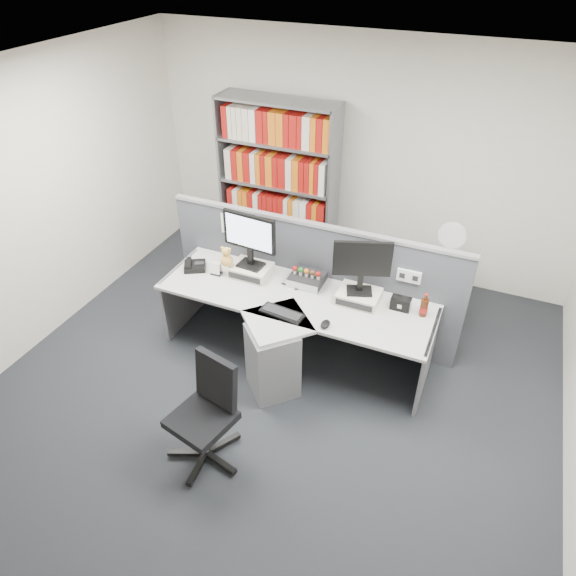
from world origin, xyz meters
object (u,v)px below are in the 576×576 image
at_px(speaker, 401,303).
at_px(office_chair, 207,410).
at_px(keyboard, 282,313).
at_px(desk_fan, 452,238).
at_px(filing_cabinet, 441,290).
at_px(monitor_right, 362,263).
at_px(desk_phone, 194,266).
at_px(desk, 286,332).
at_px(shelving_unit, 278,187).
at_px(desk_calendar, 216,269).
at_px(monitor_left, 249,236).
at_px(desktop_pc, 307,279).
at_px(mouse, 325,324).
at_px(cola_bottle, 424,307).

relative_size(speaker, office_chair, 0.19).
bearing_deg(keyboard, desk_fan, 50.86).
xyz_separation_m(keyboard, filing_cabinet, (1.20, 1.48, -0.38)).
xyz_separation_m(monitor_right, desk_fan, (0.64, 1.02, -0.14)).
bearing_deg(desk_fan, office_chair, -118.40).
bearing_deg(desk_phone, desk, -12.68).
bearing_deg(shelving_unit, desk_calendar, -88.35).
height_order(desk_calendar, filing_cabinet, desk_calendar).
bearing_deg(desk_calendar, speaker, 5.21).
bearing_deg(monitor_left, shelving_unit, 103.92).
height_order(desktop_pc, keyboard, desktop_pc).
distance_m(shelving_unit, desk_fan, 2.15).
height_order(desk, office_chair, office_chair).
height_order(desk_phone, speaker, speaker).
distance_m(keyboard, mouse, 0.41).
bearing_deg(monitor_right, desktop_pc, 171.50).
xyz_separation_m(desk_calendar, office_chair, (0.69, -1.38, -0.28)).
height_order(mouse, filing_cabinet, mouse).
xyz_separation_m(keyboard, desk_calendar, (-0.85, 0.33, 0.04)).
distance_m(monitor_left, office_chair, 1.69).
xyz_separation_m(desktop_pc, speaker, (0.92, -0.05, 0.02)).
xyz_separation_m(keyboard, office_chair, (-0.17, -1.06, -0.24)).
xyz_separation_m(desk_calendar, shelving_unit, (-0.05, 1.60, 0.20)).
relative_size(desk_phone, speaker, 1.54).
distance_m(desktop_pc, shelving_unit, 1.68).
xyz_separation_m(monitor_left, monitor_right, (1.10, -0.00, -0.02)).
bearing_deg(desk, desktop_pc, 87.28).
xyz_separation_m(desk_phone, desk_fan, (2.30, 1.15, 0.24)).
height_order(keyboard, office_chair, office_chair).
relative_size(speaker, filing_cabinet, 0.25).
relative_size(monitor_left, mouse, 4.56).
distance_m(desk_calendar, filing_cabinet, 2.39).
height_order(desk_phone, shelving_unit, shelving_unit).
height_order(monitor_left, office_chair, monitor_left).
xyz_separation_m(monitor_right, cola_bottle, (0.59, 0.02, -0.33)).
height_order(keyboard, speaker, speaker).
bearing_deg(filing_cabinet, speaker, -104.58).
height_order(monitor_left, shelving_unit, shelving_unit).
height_order(monitor_left, desktop_pc, monitor_left).
bearing_deg(shelving_unit, desk_fan, -12.08).
height_order(desk_phone, office_chair, office_chair).
bearing_deg(monitor_left, filing_cabinet, 30.33).
relative_size(desk_calendar, shelving_unit, 0.07).
relative_size(desk_phone, office_chair, 0.30).
relative_size(monitor_left, cola_bottle, 2.41).
bearing_deg(shelving_unit, keyboard, -64.95).
distance_m(mouse, office_chair, 1.22).
bearing_deg(office_chair, filing_cabinet, 61.60).
distance_m(desk_calendar, speaker, 1.81).
bearing_deg(desk_calendar, office_chair, -63.67).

